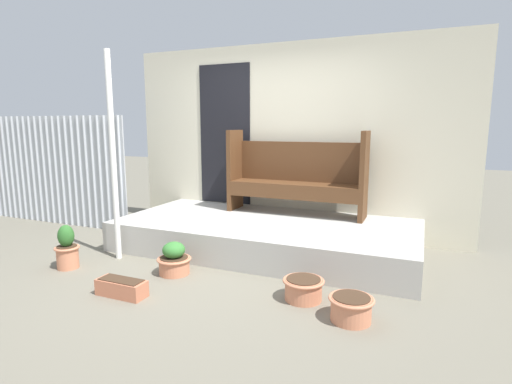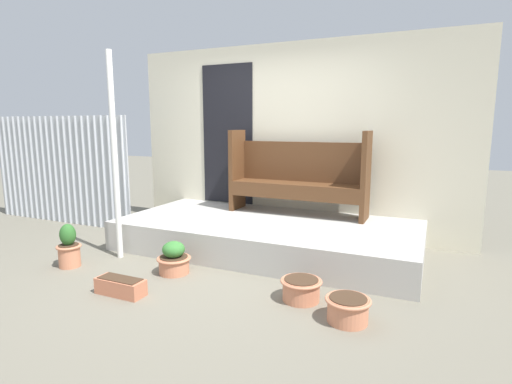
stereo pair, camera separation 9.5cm
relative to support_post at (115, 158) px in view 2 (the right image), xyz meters
The scene contains 11 objects.
ground_plane 1.69m from the support_post, ahead, with size 24.00×24.00×0.00m, color #706B5B.
porch_slab 1.99m from the support_post, 34.08° to the left, with size 3.56×1.68×0.36m.
house_wall 2.31m from the support_post, 52.88° to the left, with size 4.76×0.08×2.60m.
fence_corrugated 2.29m from the support_post, 155.24° to the left, with size 2.75×0.05×1.64m.
support_post is the anchor object (origin of this frame).
bench 2.25m from the support_post, 43.05° to the left, with size 1.80×0.41×1.09m.
flower_pot_left 1.09m from the support_post, 120.28° to the right, with size 0.26×0.26×0.47m.
flower_pot_middle 1.34m from the support_post, 10.55° to the right, with size 0.35×0.35×0.34m.
flower_pot_right 2.50m from the support_post, ahead, with size 0.37×0.37×0.19m.
flower_pot_far_right 2.94m from the support_post, ahead, with size 0.36×0.36×0.20m.
planter_box_rect 1.53m from the support_post, 46.95° to the right, with size 0.46×0.18×0.15m.
Camera 2 is at (2.02, -3.52, 1.51)m, focal length 28.00 mm.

